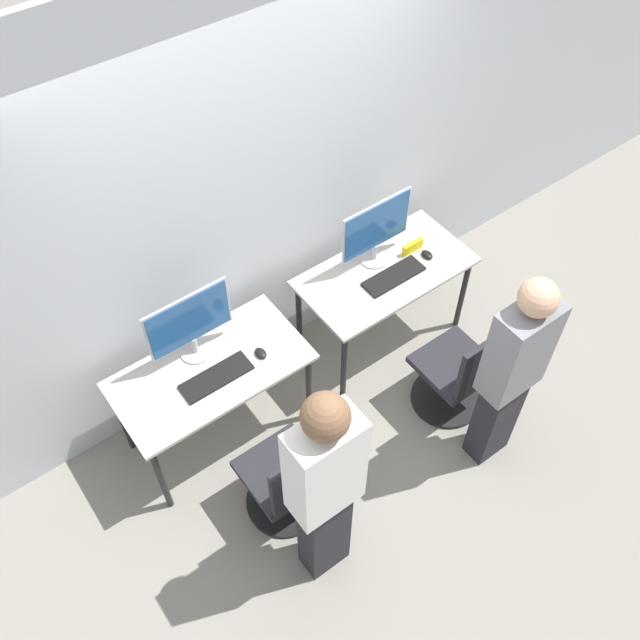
% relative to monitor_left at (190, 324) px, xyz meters
% --- Properties ---
extents(ground_plane, '(20.00, 20.00, 0.00)m').
position_rel_monitor_left_xyz_m(ground_plane, '(0.67, -0.46, -0.98)').
color(ground_plane, gray).
extents(wall_back, '(12.00, 0.05, 2.80)m').
position_rel_monitor_left_xyz_m(wall_back, '(0.67, 0.27, 0.42)').
color(wall_back, '#B7BCC1').
rests_on(wall_back, ground_plane).
extents(desk_left, '(1.16, 0.60, 0.71)m').
position_rel_monitor_left_xyz_m(desk_left, '(0.00, -0.16, -0.35)').
color(desk_left, '#BCB7AD').
rests_on(desk_left, ground_plane).
extents(monitor_left, '(0.53, 0.19, 0.49)m').
position_rel_monitor_left_xyz_m(monitor_left, '(0.00, 0.00, 0.00)').
color(monitor_left, '#B2B2B7').
rests_on(monitor_left, desk_left).
extents(keyboard_left, '(0.43, 0.15, 0.02)m').
position_rel_monitor_left_xyz_m(keyboard_left, '(0.00, -0.24, -0.26)').
color(keyboard_left, black).
rests_on(keyboard_left, desk_left).
extents(mouse_left, '(0.06, 0.09, 0.03)m').
position_rel_monitor_left_xyz_m(mouse_left, '(0.30, -0.25, -0.25)').
color(mouse_left, black).
rests_on(mouse_left, desk_left).
extents(office_chair_left, '(0.48, 0.48, 0.87)m').
position_rel_monitor_left_xyz_m(office_chair_left, '(0.05, -0.87, -0.63)').
color(office_chair_left, black).
rests_on(office_chair_left, ground_plane).
extents(person_left, '(0.36, 0.22, 1.68)m').
position_rel_monitor_left_xyz_m(person_left, '(0.04, -1.24, -0.06)').
color(person_left, '#232328').
rests_on(person_left, ground_plane).
extents(desk_right, '(1.16, 0.60, 0.71)m').
position_rel_monitor_left_xyz_m(desk_right, '(1.34, -0.16, -0.35)').
color(desk_right, '#BCB7AD').
rests_on(desk_right, ground_plane).
extents(monitor_right, '(0.53, 0.19, 0.49)m').
position_rel_monitor_left_xyz_m(monitor_right, '(1.34, -0.03, 0.00)').
color(monitor_right, '#B2B2B7').
rests_on(monitor_right, desk_right).
extents(keyboard_right, '(0.43, 0.15, 0.02)m').
position_rel_monitor_left_xyz_m(keyboard_right, '(1.34, -0.24, -0.26)').
color(keyboard_right, black).
rests_on(keyboard_right, desk_right).
extents(mouse_right, '(0.06, 0.09, 0.03)m').
position_rel_monitor_left_xyz_m(mouse_right, '(1.64, -0.23, -0.25)').
color(mouse_right, black).
rests_on(mouse_right, desk_right).
extents(office_chair_right, '(0.48, 0.48, 0.87)m').
position_rel_monitor_left_xyz_m(office_chair_right, '(1.36, -0.91, -0.63)').
color(office_chair_right, black).
rests_on(office_chair_right, ground_plane).
extents(person_right, '(0.36, 0.21, 1.59)m').
position_rel_monitor_left_xyz_m(person_right, '(1.31, -1.27, -0.11)').
color(person_right, '#232328').
rests_on(person_right, ground_plane).
extents(placard_right, '(0.16, 0.03, 0.08)m').
position_rel_monitor_left_xyz_m(placard_right, '(1.59, -0.13, -0.23)').
color(placard_right, yellow).
rests_on(placard_right, desk_right).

